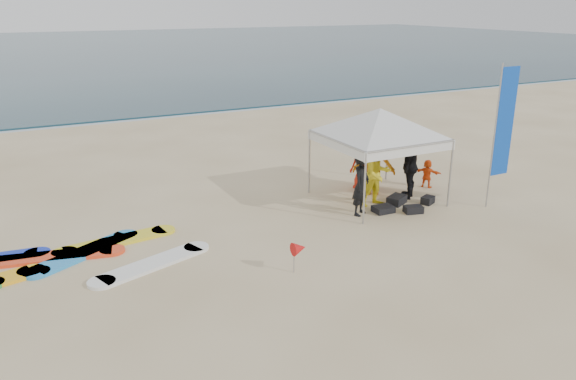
% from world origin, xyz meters
% --- Properties ---
extents(ground, '(120.00, 120.00, 0.00)m').
position_xyz_m(ground, '(0.00, 0.00, 0.00)').
color(ground, beige).
rests_on(ground, ground).
extents(ocean, '(160.00, 84.00, 0.08)m').
position_xyz_m(ocean, '(0.00, 60.00, 0.04)').
color(ocean, '#0C2633').
rests_on(ocean, ground).
extents(shoreline_foam, '(160.00, 1.20, 0.01)m').
position_xyz_m(shoreline_foam, '(0.00, 18.20, 0.00)').
color(shoreline_foam, silver).
rests_on(shoreline_foam, ground).
extents(person_black_a, '(0.68, 0.63, 1.57)m').
position_xyz_m(person_black_a, '(2.52, 3.23, 0.78)').
color(person_black_a, black).
rests_on(person_black_a, ground).
extents(person_yellow, '(0.87, 0.70, 1.71)m').
position_xyz_m(person_yellow, '(3.29, 3.60, 0.86)').
color(person_yellow, yellow).
rests_on(person_yellow, ground).
extents(person_orange_a, '(1.34, 1.27, 1.82)m').
position_xyz_m(person_orange_a, '(3.74, 4.38, 0.91)').
color(person_orange_a, orange).
rests_on(person_orange_a, ground).
extents(person_black_b, '(1.11, 1.01, 1.82)m').
position_xyz_m(person_black_b, '(4.43, 3.69, 0.91)').
color(person_black_b, black).
rests_on(person_black_b, ground).
extents(person_orange_b, '(0.81, 0.55, 1.63)m').
position_xyz_m(person_orange_b, '(3.76, 4.90, 0.81)').
color(person_orange_b, red).
rests_on(person_orange_b, ground).
extents(person_seated, '(0.62, 0.77, 0.82)m').
position_xyz_m(person_seated, '(5.48, 4.16, 0.41)').
color(person_seated, '#F65615').
rests_on(person_seated, ground).
extents(canopy_tent, '(3.78, 3.78, 2.85)m').
position_xyz_m(canopy_tent, '(3.56, 3.98, 2.48)').
color(canopy_tent, '#A5A5A8').
rests_on(canopy_tent, ground).
extents(feather_flag, '(0.62, 0.04, 3.71)m').
position_xyz_m(feather_flag, '(6.05, 2.16, 2.19)').
color(feather_flag, '#A5A5A8').
rests_on(feather_flag, ground).
extents(marker_pennant, '(0.28, 0.28, 0.64)m').
position_xyz_m(marker_pennant, '(-0.35, 1.15, 0.49)').
color(marker_pennant, '#A5A5A8').
rests_on(marker_pennant, ground).
extents(gear_pile, '(1.91, 1.22, 0.22)m').
position_xyz_m(gear_pile, '(3.75, 3.12, 0.10)').
color(gear_pile, black).
rests_on(gear_pile, ground).
extents(surfboard_spread, '(5.73, 2.81, 0.07)m').
position_xyz_m(surfboard_spread, '(-4.78, 3.72, 0.03)').
color(surfboard_spread, green).
rests_on(surfboard_spread, ground).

